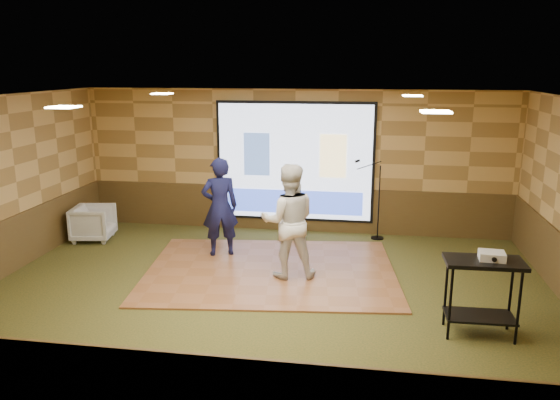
% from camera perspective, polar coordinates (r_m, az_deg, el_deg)
% --- Properties ---
extents(ground, '(9.00, 9.00, 0.00)m').
position_cam_1_polar(ground, '(8.59, -1.56, -9.90)').
color(ground, '#283518').
rests_on(ground, ground).
extents(room_shell, '(9.04, 7.04, 3.02)m').
position_cam_1_polar(room_shell, '(7.98, -1.66, 4.00)').
color(room_shell, tan).
rests_on(room_shell, ground).
extents(wainscot_back, '(9.00, 0.04, 0.95)m').
position_cam_1_polar(wainscot_back, '(11.69, 1.53, -0.94)').
color(wainscot_back, '#50371A').
rests_on(wainscot_back, ground).
extents(wainscot_front, '(9.00, 0.04, 0.95)m').
position_cam_1_polar(wainscot_front, '(5.39, -8.78, -19.96)').
color(wainscot_front, '#50371A').
rests_on(wainscot_front, ground).
extents(projector_screen, '(3.32, 0.06, 2.52)m').
position_cam_1_polar(projector_screen, '(11.43, 1.54, 3.86)').
color(projector_screen, black).
rests_on(projector_screen, room_shell).
extents(downlight_nw, '(0.32, 0.32, 0.02)m').
position_cam_1_polar(downlight_nw, '(10.21, -12.22, 10.81)').
color(downlight_nw, '#FFEFBF').
rests_on(downlight_nw, room_shell).
extents(downlight_ne, '(0.32, 0.32, 0.02)m').
position_cam_1_polar(downlight_ne, '(9.57, 13.67, 10.55)').
color(downlight_ne, '#FFEFBF').
rests_on(downlight_ne, room_shell).
extents(downlight_sw, '(0.32, 0.32, 0.02)m').
position_cam_1_polar(downlight_sw, '(7.23, -21.66, 9.01)').
color(downlight_sw, '#FFEFBF').
rests_on(downlight_sw, room_shell).
extents(downlight_se, '(0.32, 0.32, 0.02)m').
position_cam_1_polar(downlight_se, '(6.29, 15.96, 8.86)').
color(downlight_se, '#FFEFBF').
rests_on(downlight_se, room_shell).
extents(dance_floor, '(4.57, 3.68, 0.03)m').
position_cam_1_polar(dance_floor, '(9.52, -0.98, -7.36)').
color(dance_floor, '#915935').
rests_on(dance_floor, ground).
extents(player_left, '(0.78, 0.66, 1.83)m').
position_cam_1_polar(player_left, '(10.05, -6.30, -0.72)').
color(player_left, '#14153E').
rests_on(player_left, dance_floor).
extents(player_right, '(1.05, 0.90, 1.91)m').
position_cam_1_polar(player_right, '(8.94, 0.90, -2.22)').
color(player_right, silver).
rests_on(player_right, dance_floor).
extents(av_table, '(0.99, 0.52, 1.04)m').
position_cam_1_polar(av_table, '(7.60, 20.41, -8.00)').
color(av_table, black).
rests_on(av_table, ground).
extents(projector, '(0.34, 0.29, 0.11)m').
position_cam_1_polar(projector, '(7.52, 21.26, -5.45)').
color(projector, white).
rests_on(projector, av_table).
extents(mic_stand, '(0.64, 0.26, 1.64)m').
position_cam_1_polar(mic_stand, '(11.29, 9.94, -1.57)').
color(mic_stand, black).
rests_on(mic_stand, ground).
extents(banquet_chair, '(0.89, 0.87, 0.71)m').
position_cam_1_polar(banquet_chair, '(11.71, -18.91, -2.29)').
color(banquet_chair, gray).
rests_on(banquet_chair, ground).
extents(duffel_bag, '(0.46, 0.38, 0.25)m').
position_cam_1_polar(duffel_bag, '(11.36, 1.55, -3.21)').
color(duffel_bag, black).
rests_on(duffel_bag, ground).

